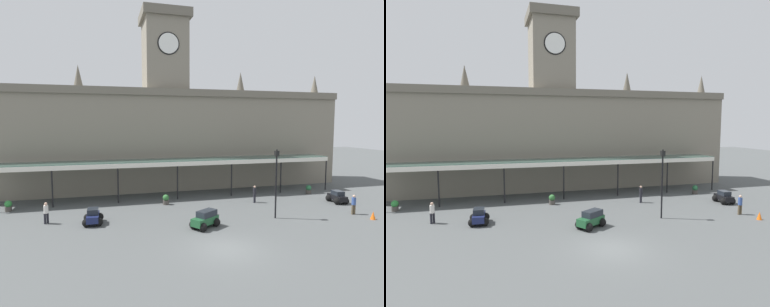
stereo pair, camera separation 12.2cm
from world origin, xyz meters
TOP-DOWN VIEW (x-y plane):
  - ground_plane at (0.00, 0.00)m, footprint 140.00×140.00m
  - station_building at (0.00, 20.07)m, footprint 43.06×6.21m
  - entrance_canopy at (-0.00, 14.74)m, footprint 35.47×3.26m
  - car_green_estate at (0.02, 4.28)m, footprint 2.43×2.24m
  - car_black_sedan at (14.68, 7.95)m, footprint 1.65×2.13m
  - car_navy_sedan at (-8.03, 7.40)m, footprint 1.56×2.08m
  - pedestrian_beside_cars at (-11.51, 8.40)m, footprint 0.34×0.34m
  - pedestrian_near_entrance at (6.95, 10.14)m, footprint 0.34×0.34m
  - pedestrian_crossing_forecourt at (13.22, 4.23)m, footprint 0.39×0.34m
  - victorian_lamppost at (6.25, 5.01)m, footprint 0.30×0.30m
  - traffic_cone at (13.65, 2.60)m, footprint 0.40×0.40m
  - planter_by_canopy at (-15.33, 13.02)m, footprint 0.60×0.60m
  - planter_near_kerb at (-1.55, 11.69)m, footprint 0.60×0.60m
  - planter_forecourt_centre at (14.42, 12.11)m, footprint 0.60×0.60m

SIDE VIEW (x-z plane):
  - ground_plane at x=0.00m, z-range 0.00..0.00m
  - traffic_cone at x=13.65m, z-range 0.00..0.65m
  - planter_by_canopy at x=-15.33m, z-range 0.01..0.97m
  - planter_near_kerb at x=-1.55m, z-range 0.01..0.97m
  - planter_forecourt_centre at x=14.42m, z-range 0.01..0.97m
  - car_black_sedan at x=14.68m, z-range -0.09..1.10m
  - car_navy_sedan at x=-8.03m, z-range -0.09..1.10m
  - car_green_estate at x=0.02m, z-range -0.07..1.20m
  - pedestrian_beside_cars at x=-11.51m, z-range 0.07..1.74m
  - pedestrian_near_entrance at x=6.95m, z-range 0.07..1.74m
  - pedestrian_crossing_forecourt at x=13.22m, z-range 0.07..1.74m
  - victorian_lamppost at x=6.25m, z-range 0.63..6.28m
  - entrance_canopy at x=0.00m, z-range 1.81..5.72m
  - station_building at x=0.00m, z-range -3.73..16.75m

